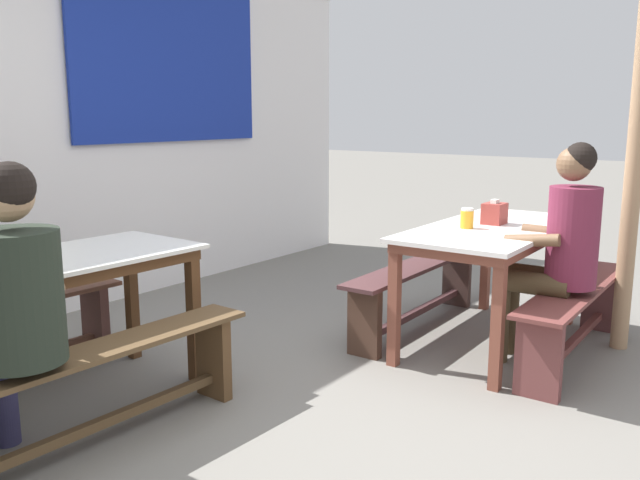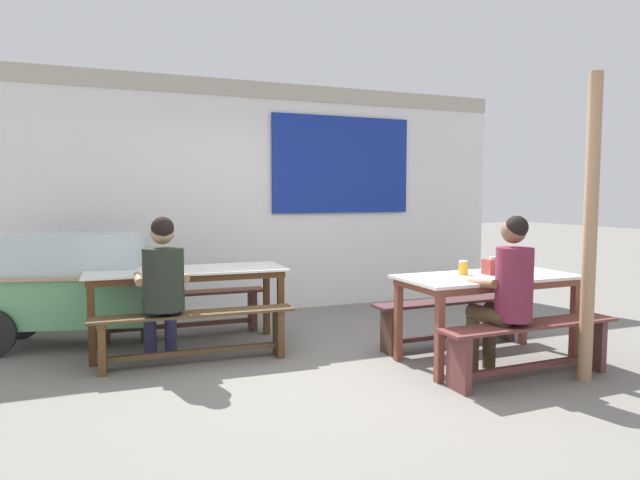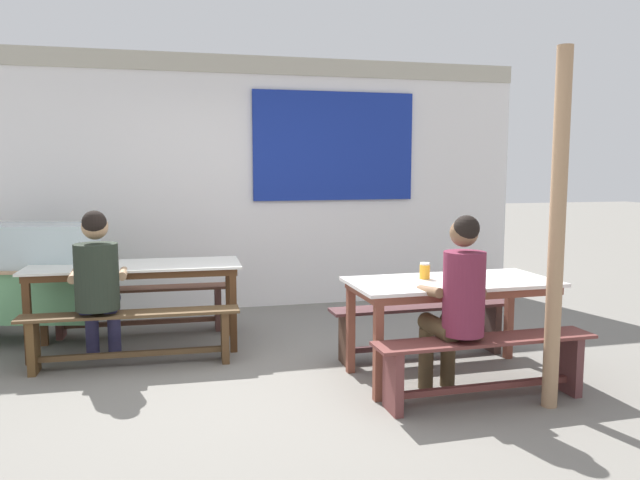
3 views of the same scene
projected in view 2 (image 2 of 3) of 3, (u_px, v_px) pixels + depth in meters
The scene contains 14 objects.
ground_plane at pixel (337, 372), 4.58m from camera, with size 40.00×40.00×0.00m, color slate.
backdrop_wall at pixel (256, 193), 6.92m from camera, with size 6.88×0.23×2.86m.
dining_table_far at pixel (187, 277), 5.24m from camera, with size 1.86×0.74×0.77m.
dining_table_near at pixel (487, 284), 4.83m from camera, with size 1.59×0.77×0.77m.
bench_far_back at pixel (183, 307), 5.77m from camera, with size 1.74×0.31×0.46m.
bench_far_front at pixel (195, 330), 4.78m from camera, with size 1.75×0.30×0.46m.
bench_near_back at pixel (450, 316), 5.35m from camera, with size 1.61×0.28×0.46m.
bench_near_front at pixel (530, 343), 4.38m from camera, with size 1.61×0.31×0.46m.
food_cart at pixel (73, 282), 5.34m from camera, with size 1.86×1.04×1.10m.
person_near_front at pixel (506, 289), 4.35m from camera, with size 0.41×0.56×1.31m.
person_left_back_turned at pixel (163, 281), 4.72m from camera, with size 0.45×0.58×1.29m.
tissue_box at pixel (493, 267), 4.88m from camera, with size 0.15×0.13×0.16m.
condiment_jar at pixel (463, 268), 4.85m from camera, with size 0.08×0.08×0.13m.
wooden_support_post at pixel (590, 229), 4.28m from camera, with size 0.10×0.10×2.41m, color #A37E5C.
Camera 2 is at (-1.77, -4.11, 1.47)m, focal length 30.96 mm.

